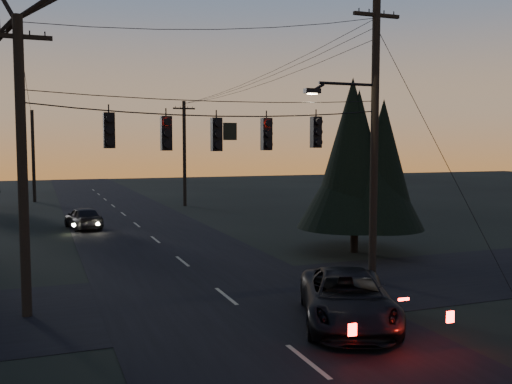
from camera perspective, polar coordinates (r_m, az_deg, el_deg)
name	(u,v)px	position (r m, az deg, el deg)	size (l,w,h in m)	color
main_road	(163,246)	(28.29, -9.26, -5.36)	(8.00, 120.00, 0.02)	black
cross_road	(226,297)	(18.82, -3.01, -10.40)	(60.00, 7.00, 0.02)	black
utility_pole_right	(372,282)	(21.11, 11.53, -8.84)	(5.00, 0.30, 10.00)	black
utility_pole_left	(27,316)	(17.99, -21.91, -11.47)	(1.80, 0.30, 8.50)	black
utility_pole_far_r	(185,206)	(46.89, -7.12, -1.39)	(1.80, 0.30, 8.50)	black
utility_pole_far_l	(35,202)	(53.53, -21.26, -0.93)	(0.30, 0.30, 8.00)	black
span_signal_assembly	(218,133)	(18.11, -3.80, 5.94)	(11.50, 0.44, 1.52)	black
evergreen_right	(355,162)	(26.34, 9.90, 3.01)	(4.72, 4.72, 7.16)	black
suv_near	(347,299)	(16.03, 9.11, -10.52)	(2.36, 5.11, 1.42)	black
sedan_oncoming_a	(83,218)	(35.06, -16.87, -2.50)	(1.56, 3.87, 1.32)	black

